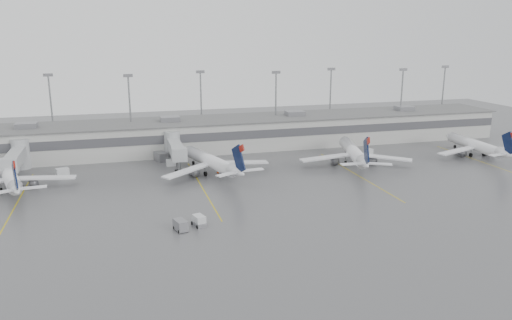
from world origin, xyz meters
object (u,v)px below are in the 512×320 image
object	(u,v)px
jet_far_right	(477,146)
baggage_tug	(199,222)
jet_mid_left	(212,162)
jet_far_left	(10,177)
jet_mid_right	(354,153)

from	to	relation	value
jet_far_right	baggage_tug	xyz separation A→B (m)	(-76.70, -28.12, -2.09)
jet_mid_left	baggage_tug	xyz separation A→B (m)	(-7.96, -29.84, -2.23)
jet_mid_left	jet_far_left	bearing A→B (deg)	164.55
jet_mid_left	baggage_tug	world-z (taller)	jet_mid_left
jet_far_right	baggage_tug	distance (m)	81.72
jet_mid_right	jet_far_right	distance (m)	34.42
jet_far_left	jet_far_right	xyz separation A→B (m)	(110.03, -1.03, -0.00)
jet_mid_left	jet_mid_right	distance (m)	34.35
jet_far_left	jet_mid_left	xyz separation A→B (m)	(41.29, 0.70, 0.14)
jet_far_left	jet_mid_right	size ratio (longest dim) A/B	0.92
jet_mid_left	jet_far_right	xyz separation A→B (m)	(68.74, -1.72, -0.14)
jet_far_right	jet_mid_right	bearing A→B (deg)	-176.89
jet_far_right	baggage_tug	world-z (taller)	jet_far_right
jet_far_right	baggage_tug	size ratio (longest dim) A/B	8.78
baggage_tug	jet_far_right	bearing A→B (deg)	3.72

